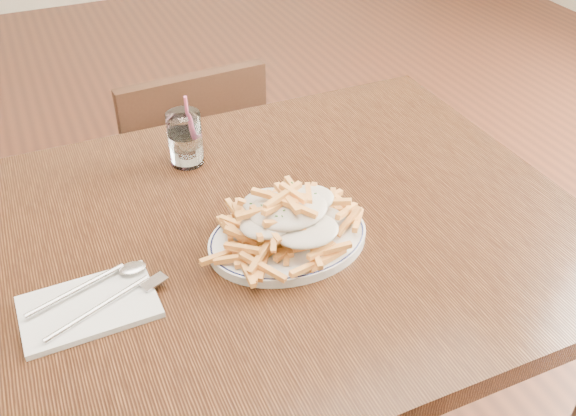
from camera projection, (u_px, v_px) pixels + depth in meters
name	position (u px, v px, depth m)	size (l,w,h in m)	color
table	(227.00, 274.00, 1.08)	(1.20, 0.80, 0.75)	black
chair_far	(191.00, 179.00, 1.72)	(0.38, 0.38, 0.78)	black
fries_plate	(288.00, 239.00, 1.02)	(0.26, 0.23, 0.02)	silver
loaded_fries	(288.00, 216.00, 0.99)	(0.27, 0.23, 0.07)	#EFA049
napkin	(89.00, 307.00, 0.90)	(0.19, 0.12, 0.01)	silver
cutlery	(87.00, 300.00, 0.90)	(0.21, 0.14, 0.01)	silver
water_glass	(186.00, 141.00, 1.19)	(0.06, 0.06, 0.14)	white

